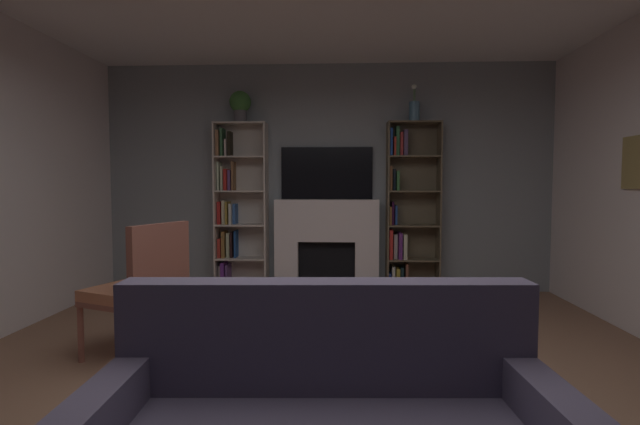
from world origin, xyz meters
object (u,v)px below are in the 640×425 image
(coffee_table, at_px, (332,364))
(vase_with_flowers, at_px, (414,110))
(bookshelf_right, at_px, (406,212))
(bookshelf_left, at_px, (236,210))
(tv, at_px, (327,173))
(potted_plant, at_px, (240,104))
(armchair, at_px, (142,286))
(fireplace, at_px, (327,244))

(coffee_table, bearing_deg, vase_with_flowers, 74.29)
(bookshelf_right, bearing_deg, bookshelf_left, -179.94)
(bookshelf_left, distance_m, bookshelf_right, 2.07)
(tv, xyz_separation_m, potted_plant, (-1.04, -0.12, 0.82))
(bookshelf_right, xyz_separation_m, potted_plant, (-2.00, -0.05, 1.30))
(tv, relative_size, armchair, 1.08)
(coffee_table, bearing_deg, potted_plant, 109.79)
(fireplace, relative_size, bookshelf_right, 0.66)
(vase_with_flowers, distance_m, coffee_table, 3.81)
(fireplace, distance_m, potted_plant, 1.98)
(bookshelf_right, bearing_deg, vase_with_flowers, -34.78)
(fireplace, distance_m, coffee_table, 3.29)
(fireplace, xyz_separation_m, tv, (0.00, 0.07, 0.86))
(tv, bearing_deg, potted_plant, -173.40)
(armchair, bearing_deg, vase_with_flowers, 42.74)
(bookshelf_right, xyz_separation_m, armchair, (-2.29, -2.23, -0.43))
(armchair, relative_size, coffee_table, 1.03)
(potted_plant, xyz_separation_m, vase_with_flowers, (2.07, -0.00, -0.08))
(tv, xyz_separation_m, bookshelf_right, (0.96, -0.07, -0.47))
(bookshelf_left, bearing_deg, vase_with_flowers, -1.29)
(potted_plant, relative_size, armchair, 0.37)
(fireplace, bearing_deg, bookshelf_left, 179.90)
(bookshelf_left, bearing_deg, armchair, -95.51)
(tv, height_order, vase_with_flowers, vase_with_flowers)
(tv, distance_m, coffee_table, 3.52)
(vase_with_flowers, relative_size, armchair, 0.42)
(armchair, bearing_deg, coffee_table, -35.89)
(fireplace, relative_size, tv, 1.22)
(tv, xyz_separation_m, vase_with_flowers, (1.04, -0.12, 0.74))
(bookshelf_left, distance_m, potted_plant, 1.28)
(potted_plant, bearing_deg, tv, 6.60)
(vase_with_flowers, bearing_deg, armchair, -137.26)
(potted_plant, height_order, vase_with_flowers, vase_with_flowers)
(bookshelf_right, bearing_deg, fireplace, -179.77)
(fireplace, bearing_deg, vase_with_flowers, -2.57)
(bookshelf_right, height_order, vase_with_flowers, vase_with_flowers)
(bookshelf_right, height_order, potted_plant, potted_plant)
(bookshelf_left, height_order, vase_with_flowers, vase_with_flowers)
(fireplace, height_order, coffee_table, fireplace)
(potted_plant, bearing_deg, bookshelf_left, 147.03)
(tv, distance_m, vase_with_flowers, 1.28)
(vase_with_flowers, bearing_deg, fireplace, 177.43)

